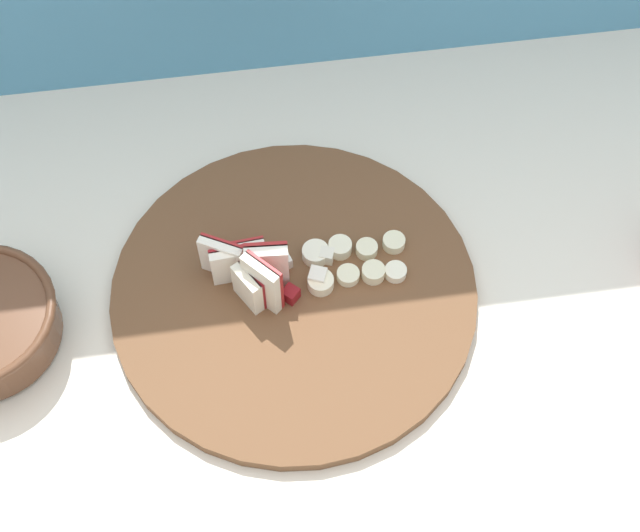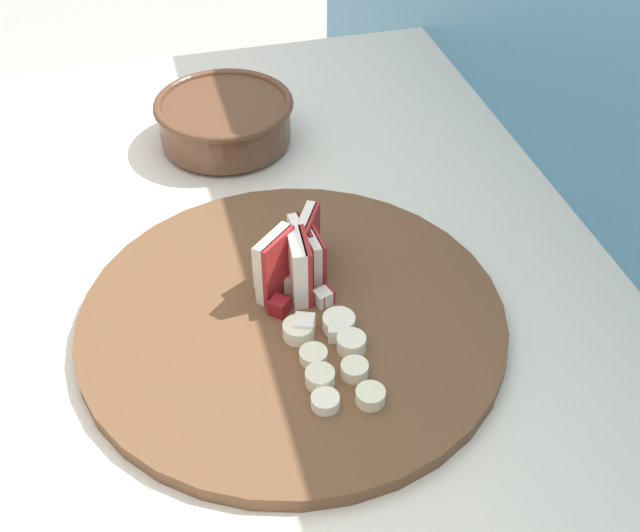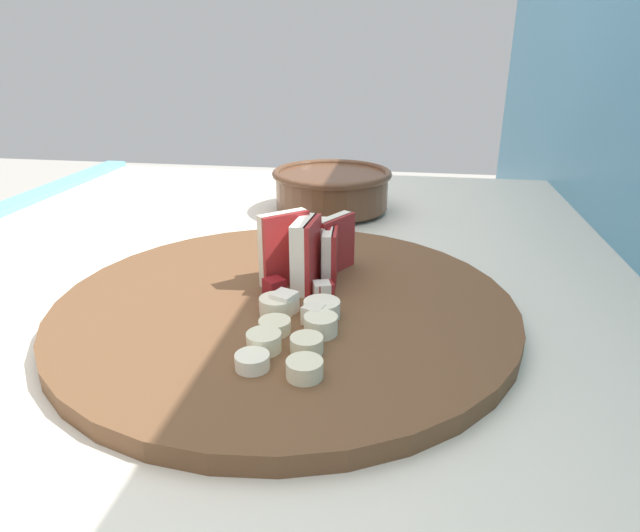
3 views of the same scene
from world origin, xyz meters
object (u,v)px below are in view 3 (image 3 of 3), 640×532
(ceramic_bowl, at_px, (332,188))
(cutting_board, at_px, (286,306))
(banana_slice_rows, at_px, (293,330))
(apple_wedge_fan, at_px, (310,251))
(apple_dice_pile, at_px, (300,293))

(ceramic_bowl, bearing_deg, cutting_board, 0.96)
(cutting_board, xyz_separation_m, ceramic_bowl, (-0.33, -0.01, 0.03))
(ceramic_bowl, bearing_deg, banana_slice_rows, 3.84)
(apple_wedge_fan, distance_m, ceramic_bowl, 0.28)
(cutting_board, height_order, ceramic_bowl, ceramic_bowl)
(ceramic_bowl, bearing_deg, apple_wedge_fan, 3.90)
(apple_wedge_fan, xyz_separation_m, ceramic_bowl, (-0.28, -0.02, -0.01))
(apple_wedge_fan, distance_m, apple_dice_pile, 0.05)
(apple_dice_pile, bearing_deg, apple_wedge_fan, -179.62)
(apple_wedge_fan, bearing_deg, ceramic_bowl, -176.10)
(apple_wedge_fan, distance_m, banana_slice_rows, 0.11)
(cutting_board, relative_size, banana_slice_rows, 3.44)
(cutting_board, height_order, banana_slice_rows, banana_slice_rows)
(cutting_board, xyz_separation_m, apple_dice_pile, (0.00, 0.01, 0.02))
(cutting_board, bearing_deg, apple_wedge_fan, 163.25)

